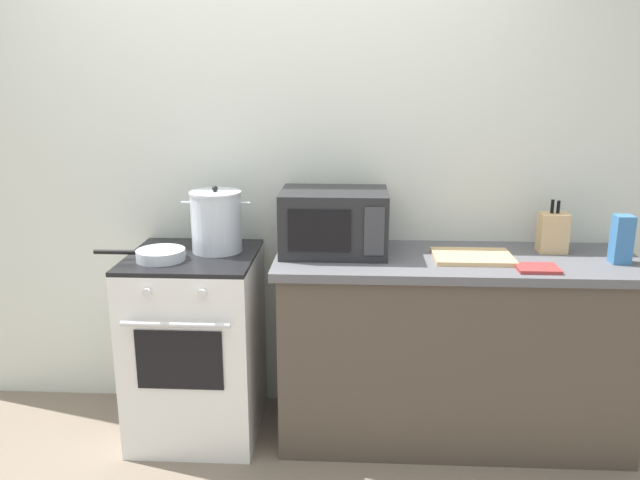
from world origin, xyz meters
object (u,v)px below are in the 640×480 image
object	(u,v)px
microwave	(334,222)
cutting_board	(472,257)
frying_pan	(159,255)
pasta_box	(622,239)
oven_mitt	(537,268)
stove	(196,344)
stock_pot	(216,221)
knife_block	(553,232)

from	to	relation	value
microwave	cutting_board	world-z (taller)	microwave
frying_pan	pasta_box	world-z (taller)	pasta_box
frying_pan	oven_mitt	bearing A→B (deg)	-2.15
stove	stock_pot	distance (m)	0.62
stove	microwave	bearing A→B (deg)	6.72
stock_pot	frying_pan	size ratio (longest dim) A/B	0.78
cutting_board	stove	bearing A→B (deg)	-179.95
microwave	knife_block	size ratio (longest dim) A/B	1.96
frying_pan	pasta_box	size ratio (longest dim) A/B	1.92
pasta_box	stove	bearing A→B (deg)	179.16
stove	cutting_board	size ratio (longest dim) A/B	2.56
frying_pan	knife_block	bearing A→B (deg)	7.32
stock_pot	cutting_board	bearing A→B (deg)	-3.36
cutting_board	pasta_box	world-z (taller)	pasta_box
frying_pan	microwave	distance (m)	0.83
frying_pan	microwave	world-z (taller)	microwave
pasta_box	microwave	bearing A→B (deg)	175.23
cutting_board	pasta_box	size ratio (longest dim) A/B	1.64
stove	knife_block	distance (m)	1.81
frying_pan	cutting_board	distance (m)	1.44
knife_block	microwave	bearing A→B (deg)	-176.60
cutting_board	knife_block	xyz separation A→B (m)	(0.40, 0.14, 0.09)
microwave	stock_pot	bearing A→B (deg)	-179.28
knife_block	stove	bearing A→B (deg)	-175.30
microwave	oven_mitt	world-z (taller)	microwave
knife_block	pasta_box	world-z (taller)	knife_block
stock_pot	knife_block	size ratio (longest dim) A/B	1.29
frying_pan	microwave	bearing A→B (deg)	12.35
cutting_board	pasta_box	bearing A→B (deg)	-2.64
microwave	pasta_box	xyz separation A→B (m)	(1.30, -0.11, -0.04)
stove	frying_pan	size ratio (longest dim) A/B	2.17
stock_pot	cutting_board	size ratio (longest dim) A/B	0.92
stock_pot	pasta_box	size ratio (longest dim) A/B	1.50
cutting_board	oven_mitt	distance (m)	0.30
frying_pan	oven_mitt	size ratio (longest dim) A/B	2.35
knife_block	pasta_box	size ratio (longest dim) A/B	1.16
stove	pasta_box	size ratio (longest dim) A/B	4.18
cutting_board	microwave	bearing A→B (deg)	173.09
frying_pan	pasta_box	xyz separation A→B (m)	(2.09, 0.07, 0.08)
microwave	pasta_box	world-z (taller)	microwave
frying_pan	oven_mitt	distance (m)	1.70
stove	oven_mitt	xyz separation A→B (m)	(1.57, -0.16, 0.47)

